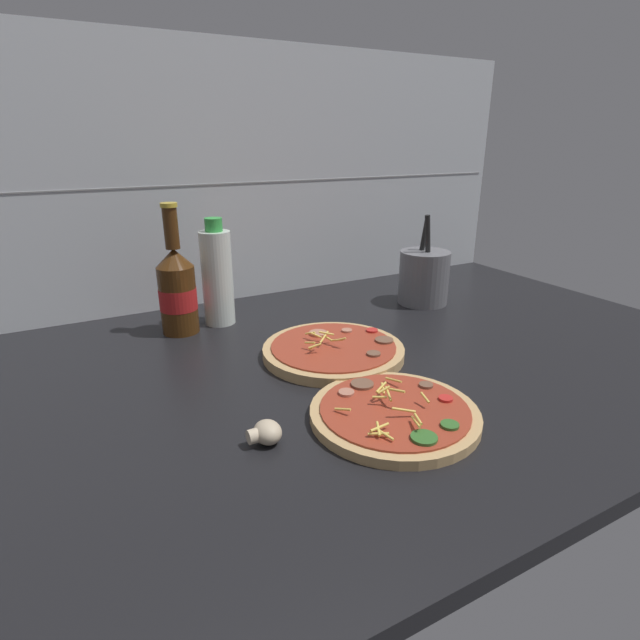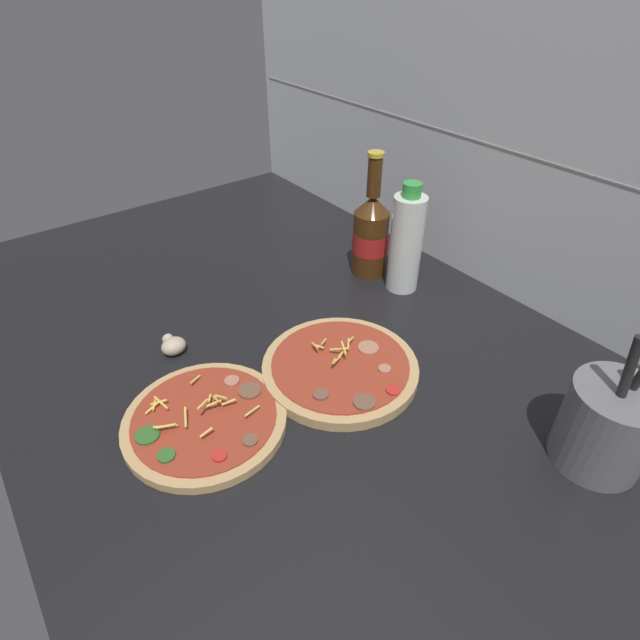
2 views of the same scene
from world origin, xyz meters
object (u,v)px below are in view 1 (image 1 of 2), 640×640
object	(u,v)px
beer_bottle	(177,289)
utensil_crock	(424,277)
oil_bottle	(217,276)
mushroom_left	(266,433)
pizza_far	(334,350)
pizza_near	(394,413)

from	to	relation	value
beer_bottle	utensil_crock	distance (cm)	56.42
beer_bottle	utensil_crock	bearing A→B (deg)	-8.71
beer_bottle	oil_bottle	world-z (taller)	beer_bottle
mushroom_left	utensil_crock	xyz separation A→B (cm)	(55.83, 36.45, 4.91)
pizza_far	oil_bottle	distance (cm)	30.90
oil_bottle	utensil_crock	xyz separation A→B (cm)	(47.00, -9.86, -3.85)
pizza_far	utensil_crock	distance (cm)	38.58
pizza_near	utensil_crock	xyz separation A→B (cm)	(37.64, 39.66, 5.53)
pizza_near	oil_bottle	world-z (taller)	oil_bottle
mushroom_left	utensil_crock	world-z (taller)	utensil_crock
pizza_near	pizza_far	xyz separation A→B (cm)	(3.32, 22.88, 0.17)
beer_bottle	mushroom_left	world-z (taller)	beer_bottle
pizza_far	mushroom_left	bearing A→B (deg)	-137.55
oil_bottle	utensil_crock	distance (cm)	48.18
mushroom_left	oil_bottle	bearing A→B (deg)	79.20
oil_bottle	pizza_far	bearing A→B (deg)	-64.55
pizza_near	pizza_far	bearing A→B (deg)	81.74
oil_bottle	utensil_crock	bearing A→B (deg)	-11.85
mushroom_left	utensil_crock	distance (cm)	66.86
pizza_far	mushroom_left	world-z (taller)	pizza_far
pizza_near	oil_bottle	distance (cm)	51.26
oil_bottle	pizza_near	bearing A→B (deg)	-79.30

